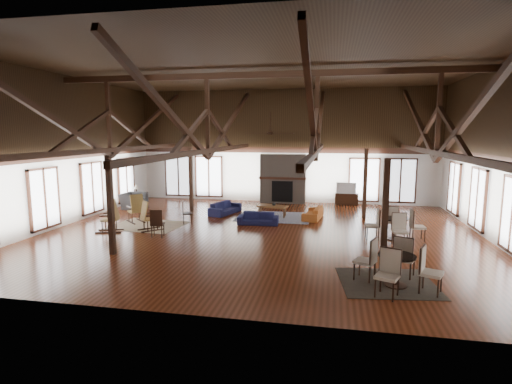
% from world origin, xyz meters
% --- Properties ---
extents(floor, '(16.00, 16.00, 0.00)m').
position_xyz_m(floor, '(0.00, 0.00, 0.00)').
color(floor, '#5A2513').
rests_on(floor, ground).
extents(ceiling, '(16.00, 14.00, 0.02)m').
position_xyz_m(ceiling, '(0.00, 0.00, 6.00)').
color(ceiling, black).
rests_on(ceiling, wall_back).
extents(wall_back, '(16.00, 0.02, 6.00)m').
position_xyz_m(wall_back, '(0.00, 7.00, 3.00)').
color(wall_back, white).
rests_on(wall_back, floor).
extents(wall_front, '(16.00, 0.02, 6.00)m').
position_xyz_m(wall_front, '(0.00, -7.00, 3.00)').
color(wall_front, white).
rests_on(wall_front, floor).
extents(wall_left, '(0.02, 14.00, 6.00)m').
position_xyz_m(wall_left, '(-8.00, 0.00, 3.00)').
color(wall_left, white).
rests_on(wall_left, floor).
extents(wall_right, '(0.02, 14.00, 6.00)m').
position_xyz_m(wall_right, '(8.00, 0.00, 3.00)').
color(wall_right, white).
rests_on(wall_right, floor).
extents(roof_truss, '(15.60, 14.07, 3.14)m').
position_xyz_m(roof_truss, '(0.00, 0.00, 4.03)').
color(roof_truss, '#31190D').
rests_on(roof_truss, wall_back).
extents(post_grid, '(8.16, 7.16, 3.05)m').
position_xyz_m(post_grid, '(0.00, 0.00, 1.52)').
color(post_grid, '#31190D').
rests_on(post_grid, floor).
extents(fireplace, '(2.50, 0.69, 2.60)m').
position_xyz_m(fireplace, '(0.00, 6.67, 1.29)').
color(fireplace, '#706255').
rests_on(fireplace, floor).
extents(ceiling_fan, '(1.60, 1.60, 0.75)m').
position_xyz_m(ceiling_fan, '(0.50, -1.00, 3.73)').
color(ceiling_fan, black).
rests_on(ceiling_fan, roof_truss).
extents(sofa_navy_front, '(1.70, 0.75, 0.48)m').
position_xyz_m(sofa_navy_front, '(-0.35, 1.35, 0.24)').
color(sofa_navy_front, '#15163B').
rests_on(sofa_navy_front, floor).
extents(sofa_navy_left, '(1.99, 1.22, 0.54)m').
position_xyz_m(sofa_navy_left, '(-2.26, 3.22, 0.27)').
color(sofa_navy_left, '#171940').
rests_on(sofa_navy_left, floor).
extents(sofa_orange, '(1.80, 0.89, 0.51)m').
position_xyz_m(sofa_orange, '(1.80, 2.91, 0.25)').
color(sofa_orange, '#B75D23').
rests_on(sofa_orange, floor).
extents(coffee_table, '(1.46, 1.03, 0.51)m').
position_xyz_m(coffee_table, '(-0.01, 2.96, 0.45)').
color(coffee_table, brown).
rests_on(coffee_table, floor).
extents(vase, '(0.22, 0.22, 0.18)m').
position_xyz_m(vase, '(0.06, 2.98, 0.60)').
color(vase, '#B2B2B2').
rests_on(vase, coffee_table).
extents(armchair, '(1.21, 1.07, 0.77)m').
position_xyz_m(armchair, '(-7.07, 3.62, 0.38)').
color(armchair, '#2F2E31').
rests_on(armchair, floor).
extents(side_table_lamp, '(0.43, 0.43, 1.10)m').
position_xyz_m(side_table_lamp, '(-7.35, 4.49, 0.42)').
color(side_table_lamp, black).
rests_on(side_table_lamp, floor).
extents(rocking_chair_a, '(1.02, 0.99, 1.20)m').
position_xyz_m(rocking_chair_a, '(-5.39, 0.70, 0.57)').
color(rocking_chair_a, olive).
rests_on(rocking_chair_a, floor).
extents(rocking_chair_b, '(0.96, 0.97, 1.15)m').
position_xyz_m(rocking_chair_b, '(-4.30, -0.50, 0.54)').
color(rocking_chair_b, olive).
rests_on(rocking_chair_b, floor).
extents(rocking_chair_c, '(1.05, 0.74, 1.23)m').
position_xyz_m(rocking_chair_c, '(-5.53, -0.92, 0.58)').
color(rocking_chair_c, olive).
rests_on(rocking_chair_c, floor).
extents(side_chair_a, '(0.52, 0.52, 0.96)m').
position_xyz_m(side_chair_a, '(-3.31, 0.88, 0.55)').
color(side_chair_a, black).
rests_on(side_chair_a, floor).
extents(side_chair_b, '(0.52, 0.52, 1.04)m').
position_xyz_m(side_chair_b, '(-3.50, -1.40, 0.60)').
color(side_chair_b, black).
rests_on(side_chair_b, floor).
extents(cafe_table_near, '(2.11, 2.11, 1.09)m').
position_xyz_m(cafe_table_near, '(4.19, -4.55, 0.55)').
color(cafe_table_near, black).
rests_on(cafe_table_near, floor).
extents(cafe_table_far, '(2.06, 2.06, 1.07)m').
position_xyz_m(cafe_table_far, '(4.79, -0.05, 0.53)').
color(cafe_table_far, black).
rests_on(cafe_table_far, floor).
extents(cup_near, '(0.14, 0.14, 0.09)m').
position_xyz_m(cup_near, '(4.22, -4.51, 0.83)').
color(cup_near, '#B2B2B2').
rests_on(cup_near, cafe_table_near).
extents(cup_far, '(0.14, 0.14, 0.09)m').
position_xyz_m(cup_far, '(4.84, -0.07, 0.81)').
color(cup_far, '#B2B2B2').
rests_on(cup_far, cafe_table_far).
extents(tv_console, '(1.17, 0.44, 0.59)m').
position_xyz_m(tv_console, '(3.34, 6.75, 0.29)').
color(tv_console, black).
rests_on(tv_console, floor).
extents(television, '(1.01, 0.21, 0.58)m').
position_xyz_m(television, '(3.31, 6.75, 0.88)').
color(television, '#B2B2B2').
rests_on(television, tv_console).
extents(rug_tan, '(2.97, 2.45, 0.01)m').
position_xyz_m(rug_tan, '(-4.71, 0.29, 0.01)').
color(rug_tan, tan).
rests_on(rug_tan, floor).
extents(rug_navy, '(3.21, 2.41, 0.01)m').
position_xyz_m(rug_navy, '(0.08, 2.90, 0.01)').
color(rug_navy, '#1B1F4D').
rests_on(rug_navy, floor).
extents(rug_dark, '(2.54, 2.36, 0.01)m').
position_xyz_m(rug_dark, '(4.02, -4.37, 0.01)').
color(rug_dark, black).
rests_on(rug_dark, floor).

